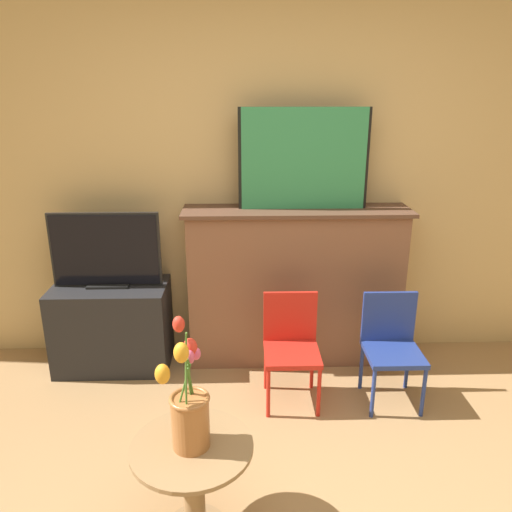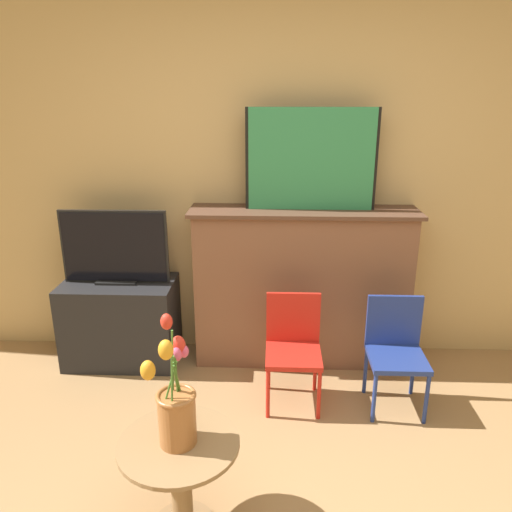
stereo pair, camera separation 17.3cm
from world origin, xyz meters
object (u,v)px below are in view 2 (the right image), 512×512
(painting, at_px, (311,160))
(vase_tulips, at_px, (175,405))
(tv_monitor, at_px, (115,248))
(chair_blue, at_px, (396,346))
(chair_red, at_px, (293,343))

(painting, relative_size, vase_tulips, 1.54)
(painting, height_order, vase_tulips, painting)
(tv_monitor, height_order, vase_tulips, tv_monitor)
(tv_monitor, distance_m, chair_blue, 1.92)
(chair_red, xyz_separation_m, vase_tulips, (-0.52, -1.01, 0.26))
(tv_monitor, relative_size, chair_blue, 1.07)
(vase_tulips, bearing_deg, chair_blue, 41.31)
(chair_blue, relative_size, vase_tulips, 1.23)
(tv_monitor, xyz_separation_m, chair_red, (1.20, -0.43, -0.46))
(chair_blue, xyz_separation_m, vase_tulips, (-1.13, -0.99, 0.26))
(tv_monitor, height_order, chair_red, tv_monitor)
(chair_blue, height_order, vase_tulips, vase_tulips)
(chair_blue, bearing_deg, vase_tulips, -138.69)
(vase_tulips, bearing_deg, tv_monitor, 115.26)
(painting, xyz_separation_m, vase_tulips, (-0.62, -1.52, -0.79))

